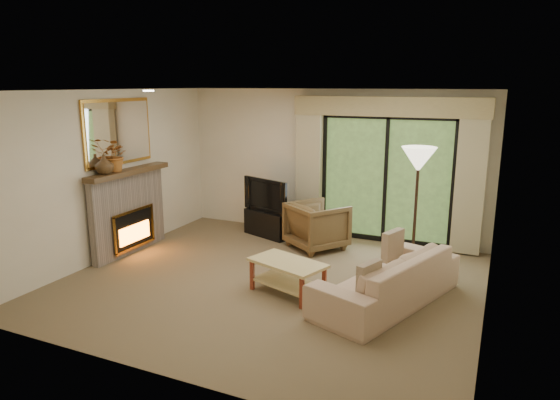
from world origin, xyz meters
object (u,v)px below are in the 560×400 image
at_px(media_console, 269,223).
at_px(armchair, 317,226).
at_px(sofa, 387,278).
at_px(coffee_table, 287,277).

relative_size(media_console, armchair, 1.07).
relative_size(media_console, sofa, 0.41).
distance_m(media_console, armchair, 1.09).
bearing_deg(coffee_table, media_console, 139.11).
xyz_separation_m(media_console, coffee_table, (1.32, -2.23, -0.01)).
distance_m(media_console, coffee_table, 2.59).
bearing_deg(armchair, sofa, 167.66).
xyz_separation_m(armchair, coffee_table, (0.29, -1.90, -0.17)).
distance_m(media_console, sofa, 3.23).
xyz_separation_m(media_console, sofa, (2.56, -1.97, 0.09)).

